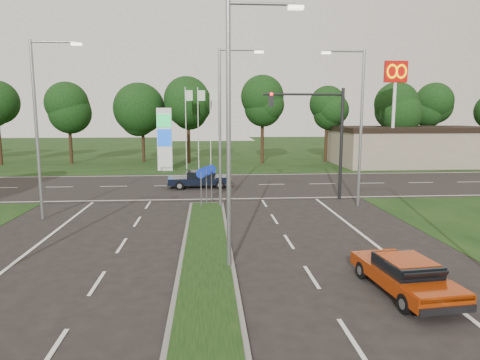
{
  "coord_description": "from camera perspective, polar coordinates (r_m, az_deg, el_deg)",
  "views": [
    {
      "loc": [
        0.09,
        -8.37,
        5.37
      ],
      "look_at": [
        1.66,
        12.24,
        2.2
      ],
      "focal_mm": 32.0,
      "sensor_mm": 36.0,
      "label": 1
    }
  ],
  "objects": [
    {
      "name": "verge_far",
      "position": [
        63.6,
        -4.43,
        3.84
      ],
      "size": [
        160.0,
        50.0,
        0.02
      ],
      "primitive_type": "cube",
      "color": "black",
      "rests_on": "ground"
    },
    {
      "name": "cross_road",
      "position": [
        32.81,
        -4.45,
        -0.73
      ],
      "size": [
        160.0,
        12.0,
        0.02
      ],
      "primitive_type": "cube",
      "color": "black",
      "rests_on": "ground"
    },
    {
      "name": "median_kerb",
      "position": [
        13.46,
        -4.52,
        -14.54
      ],
      "size": [
        2.0,
        26.0,
        0.12
      ],
      "primitive_type": "cube",
      "color": "slate",
      "rests_on": "ground"
    },
    {
      "name": "commercial_building",
      "position": [
        49.6,
        21.94,
        4.19
      ],
      "size": [
        16.0,
        9.0,
        4.0
      ],
      "primitive_type": "cube",
      "color": "gray",
      "rests_on": "ground"
    },
    {
      "name": "streetlight_median_near",
      "position": [
        14.4,
        -0.73,
        7.56
      ],
      "size": [
        2.53,
        0.22,
        9.0
      ],
      "color": "gray",
      "rests_on": "ground"
    },
    {
      "name": "streetlight_median_far",
      "position": [
        24.39,
        -2.23,
        8.03
      ],
      "size": [
        2.53,
        0.22,
        9.0
      ],
      "color": "gray",
      "rests_on": "ground"
    },
    {
      "name": "streetlight_left_far",
      "position": [
        23.89,
        -25.12,
        7.2
      ],
      "size": [
        2.53,
        0.22,
        9.0
      ],
      "color": "gray",
      "rests_on": "ground"
    },
    {
      "name": "streetlight_right_far",
      "position": [
        25.88,
        15.46,
        7.76
      ],
      "size": [
        2.53,
        0.22,
        9.0
      ],
      "rotation": [
        0.0,
        0.0,
        3.14
      ],
      "color": "gray",
      "rests_on": "ground"
    },
    {
      "name": "traffic_signal",
      "position": [
        27.32,
        10.8,
        7.06
      ],
      "size": [
        5.1,
        0.42,
        7.0
      ],
      "color": "black",
      "rests_on": "ground"
    },
    {
      "name": "median_signs",
      "position": [
        25.04,
        -4.51,
        0.29
      ],
      "size": [
        1.16,
        1.76,
        2.38
      ],
      "color": "gray",
      "rests_on": "ground"
    },
    {
      "name": "gas_pylon",
      "position": [
        41.66,
        -9.73,
        5.6
      ],
      "size": [
        5.8,
        1.26,
        8.0
      ],
      "color": "silver",
      "rests_on": "ground"
    },
    {
      "name": "mcdonalds_sign",
      "position": [
        44.22,
        19.98,
        11.59
      ],
      "size": [
        2.2,
        0.47,
        10.4
      ],
      "color": "silver",
      "rests_on": "ground"
    },
    {
      "name": "treeline_far",
      "position": [
        48.33,
        -4.41,
        10.42
      ],
      "size": [
        6.0,
        6.0,
        9.9
      ],
      "color": "black",
      "rests_on": "ground"
    },
    {
      "name": "red_sedan",
      "position": [
        14.13,
        21.15,
        -11.64
      ],
      "size": [
        2.05,
        4.17,
        1.11
      ],
      "rotation": [
        0.0,
        0.0,
        0.1
      ],
      "color": "#992E08",
      "rests_on": "ground"
    },
    {
      "name": "navy_sedan",
      "position": [
        31.72,
        -5.42,
        0.16
      ],
      "size": [
        4.63,
        2.11,
        1.25
      ],
      "rotation": [
        0.0,
        0.0,
        1.63
      ],
      "color": "black",
      "rests_on": "ground"
    }
  ]
}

